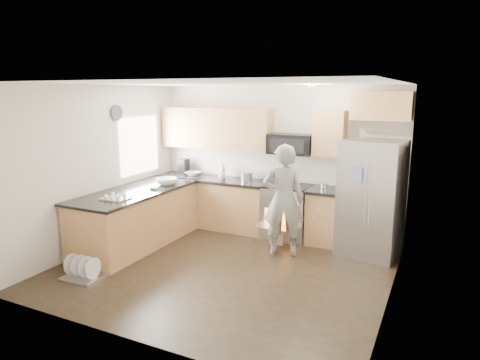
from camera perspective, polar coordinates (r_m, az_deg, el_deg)
The scene contains 8 objects.
ground at distance 6.28m, azimuth -2.20°, elevation -11.71°, with size 4.50×4.50×0.00m, color black.
room_shell at distance 5.85m, azimuth -2.57°, elevation 3.64°, with size 4.54×4.04×2.62m.
back_cabinet_run at distance 7.74m, azimuth -0.01°, elevation 0.30°, with size 4.45×0.64×2.50m.
peninsula at distance 7.24m, azimuth -13.62°, elevation -4.90°, with size 0.96×2.36×1.04m.
stove_range at distance 7.40m, azimuth 6.34°, elevation -2.58°, with size 0.76×0.97×1.79m.
refrigerator at distance 6.79m, azimuth 17.05°, elevation -2.43°, with size 0.97×0.81×1.79m.
person at distance 6.56m, azimuth 5.81°, elevation -2.71°, with size 0.63×0.42×1.74m, color gray.
dish_rack at distance 6.32m, azimuth -20.20°, elevation -11.47°, with size 0.53×0.43×0.32m.
Camera 1 is at (2.72, -5.08, 2.50)m, focal length 32.00 mm.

